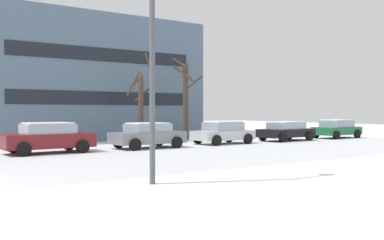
# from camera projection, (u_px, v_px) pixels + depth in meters

# --- Properties ---
(street_lamp) EXTENTS (1.94, 0.36, 6.12)m
(street_lamp) POSITION_uv_depth(u_px,v_px,m) (163.00, 52.00, 12.17)
(street_lamp) COLOR #4C4F54
(street_lamp) RESTS_ON ground
(parked_car_maroon) EXTENTS (4.33, 2.29, 1.50)m
(parked_car_maroon) POSITION_uv_depth(u_px,v_px,m) (48.00, 137.00, 20.92)
(parked_car_maroon) COLOR maroon
(parked_car_maroon) RESTS_ON ground
(parked_car_gray) EXTENTS (4.10, 2.26, 1.41)m
(parked_car_gray) POSITION_uv_depth(u_px,v_px,m) (148.00, 135.00, 23.72)
(parked_car_gray) COLOR slate
(parked_car_gray) RESTS_ON ground
(parked_car_silver) EXTENTS (3.99, 2.19, 1.42)m
(parked_car_silver) POSITION_uv_depth(u_px,v_px,m) (223.00, 132.00, 26.80)
(parked_car_silver) COLOR silver
(parked_car_silver) RESTS_ON ground
(parked_car_black) EXTENTS (4.20, 2.21, 1.33)m
(parked_car_black) POSITION_uv_depth(u_px,v_px,m) (286.00, 131.00, 29.61)
(parked_car_black) COLOR black
(parked_car_black) RESTS_ON ground
(parked_car_green) EXTENTS (4.09, 2.18, 1.41)m
(parked_car_green) POSITION_uv_depth(u_px,v_px,m) (337.00, 129.00, 32.56)
(parked_car_green) COLOR #1E6038
(parked_car_green) RESTS_ON ground
(tree_far_mid) EXTENTS (2.13, 2.12, 5.66)m
(tree_far_mid) POSITION_uv_depth(u_px,v_px,m) (142.00, 103.00, 27.65)
(tree_far_mid) COLOR #423326
(tree_far_mid) RESTS_ON ground
(tree_far_right) EXTENTS (2.06, 2.04, 5.73)m
(tree_far_right) POSITION_uv_depth(u_px,v_px,m) (186.00, 100.00, 29.66)
(tree_far_right) COLOR #423326
(tree_far_right) RESTS_ON ground
(building_far_right) EXTENTS (15.93, 11.53, 8.85)m
(building_far_right) POSITION_uv_depth(u_px,v_px,m) (78.00, 81.00, 33.64)
(building_far_right) COLOR slate
(building_far_right) RESTS_ON ground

